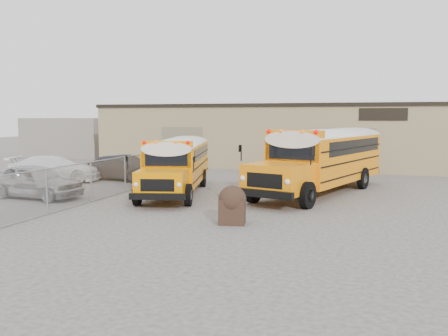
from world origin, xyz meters
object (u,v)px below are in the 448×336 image
(school_bus_right, at_px, (367,148))
(car_white, at_px, (55,169))
(car_silver, at_px, (35,181))
(school_bus_left, at_px, (192,152))
(car_dark, at_px, (124,168))
(tarp_bundle, at_px, (232,204))

(school_bus_right, distance_m, car_white, 18.55)
(car_silver, bearing_deg, school_bus_left, -18.66)
(school_bus_left, relative_size, car_dark, 2.13)
(car_silver, bearing_deg, car_white, 33.85)
(school_bus_right, bearing_deg, car_dark, -158.23)
(car_dark, bearing_deg, car_white, 126.13)
(school_bus_left, height_order, car_dark, school_bus_left)
(school_bus_left, bearing_deg, school_bus_right, 16.98)
(car_silver, relative_size, car_dark, 1.03)
(car_dark, bearing_deg, school_bus_left, -43.62)
(school_bus_right, relative_size, tarp_bundle, 8.32)
(school_bus_right, xyz_separation_m, car_silver, (-14.26, -12.31, -1.06))
(car_silver, bearing_deg, tarp_bundle, -98.09)
(tarp_bundle, bearing_deg, car_silver, 166.54)
(school_bus_left, distance_m, car_dark, 4.14)
(school_bus_right, height_order, car_silver, school_bus_right)
(tarp_bundle, bearing_deg, car_dark, 135.47)
(car_dark, bearing_deg, tarp_bundle, -122.56)
(school_bus_left, bearing_deg, car_silver, -114.04)
(school_bus_left, height_order, tarp_bundle, school_bus_left)
(tarp_bundle, xyz_separation_m, car_dark, (-9.54, 9.39, 0.05))
(car_white, distance_m, car_dark, 3.98)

